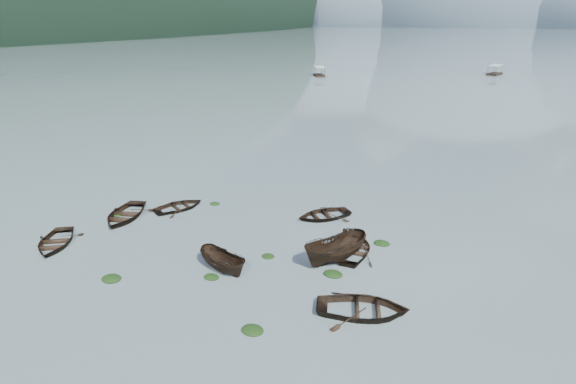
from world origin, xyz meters
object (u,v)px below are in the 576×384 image
at_px(pontoon_centre, 494,75).
at_px(rowboat_3, 355,253).
at_px(rowboat_0, 55,245).
at_px(pontoon_left, 319,76).

bearing_deg(pontoon_centre, rowboat_3, -78.05).
bearing_deg(rowboat_3, pontoon_centre, -95.59).
bearing_deg(rowboat_0, pontoon_centre, 45.28).
distance_m(rowboat_0, rowboat_3, 19.96).
xyz_separation_m(rowboat_0, rowboat_3, (18.48, 7.54, 0.00)).
relative_size(rowboat_0, pontoon_centre, 0.69).
bearing_deg(pontoon_centre, rowboat_0, -86.95).
xyz_separation_m(rowboat_0, pontoon_left, (-17.69, 92.81, 0.00)).
distance_m(rowboat_3, pontoon_centre, 107.67).
bearing_deg(pontoon_left, pontoon_centre, -0.80).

